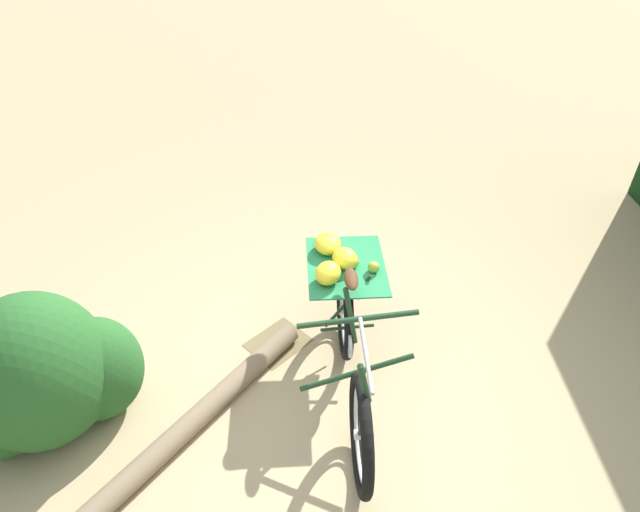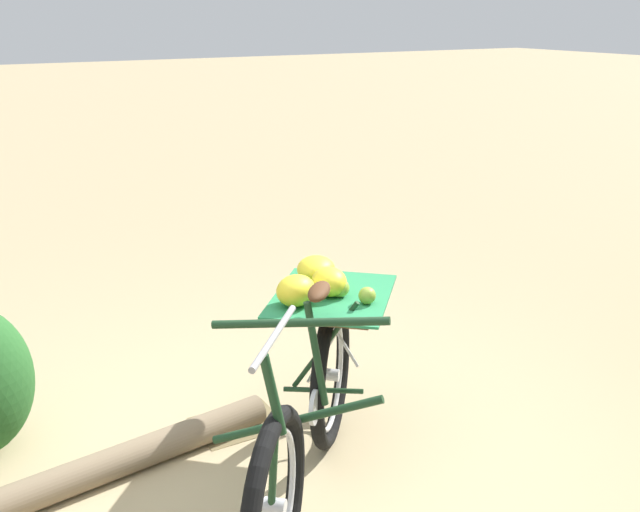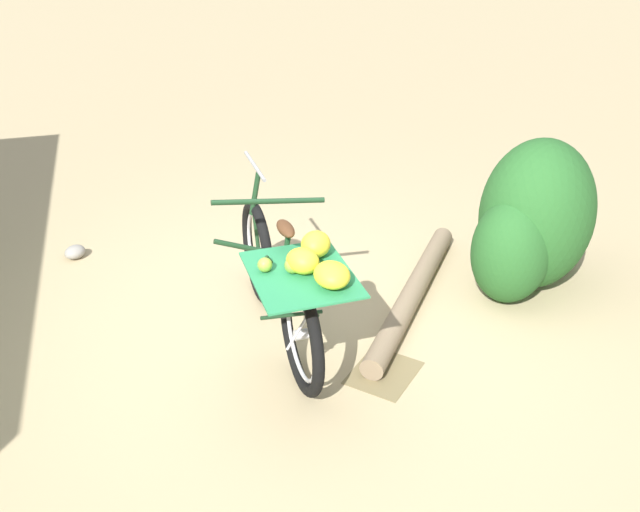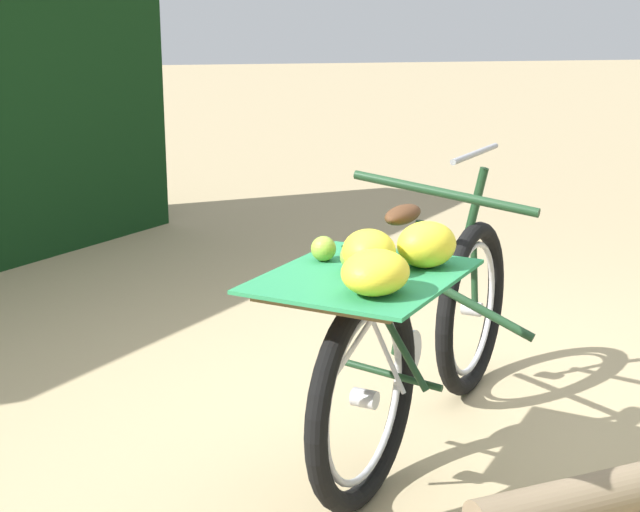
{
  "view_description": "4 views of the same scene",
  "coord_description": "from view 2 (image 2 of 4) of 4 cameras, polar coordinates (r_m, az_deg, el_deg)",
  "views": [
    {
      "loc": [
        1.83,
        1.5,
        3.16
      ],
      "look_at": [
        -0.27,
        -0.6,
        0.84
      ],
      "focal_mm": 30.66,
      "sensor_mm": 36.0,
      "label": 1
    },
    {
      "loc": [
        1.33,
        2.41,
        2.08
      ],
      "look_at": [
        -0.38,
        -0.58,
        0.94
      ],
      "focal_mm": 42.06,
      "sensor_mm": 36.0,
      "label": 2
    },
    {
      "loc": [
        -3.18,
        -2.19,
        2.68
      ],
      "look_at": [
        -0.32,
        -0.54,
        0.88
      ],
      "focal_mm": 39.4,
      "sensor_mm": 36.0,
      "label": 3
    },
    {
      "loc": [
        -1.15,
        -3.01,
        1.53
      ],
      "look_at": [
        -0.51,
        -0.43,
        0.84
      ],
      "focal_mm": 51.0,
      "sensor_mm": 36.0,
      "label": 4
    }
  ],
  "objects": [
    {
      "name": "bicycle",
      "position": [
        3.34,
        -0.7,
        -10.41
      ],
      "size": [
        1.41,
        1.53,
        1.03
      ],
      "rotation": [
        0.0,
        0.0,
        0.84
      ],
      "color": "black",
      "rests_on": "ground_plane"
    },
    {
      "name": "leaf_litter_patch",
      "position": [
        4.07,
        -6.27,
        -12.51
      ],
      "size": [
        0.44,
        0.36,
        0.01
      ],
      "primitive_type": "cube",
      "color": "olive",
      "rests_on": "ground_plane"
    },
    {
      "name": "ground_plane",
      "position": [
        3.45,
        -0.78,
        -18.75
      ],
      "size": [
        60.0,
        60.0,
        0.0
      ],
      "primitive_type": "plane",
      "color": "tan"
    },
    {
      "name": "fallen_log",
      "position": [
        3.69,
        -17.59,
        -15.59
      ],
      "size": [
        1.91,
        0.43,
        0.15
      ],
      "primitive_type": "cylinder",
      "rotation": [
        0.0,
        1.57,
        0.15
      ],
      "color": "#7F6B51",
      "rests_on": "ground_plane"
    }
  ]
}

